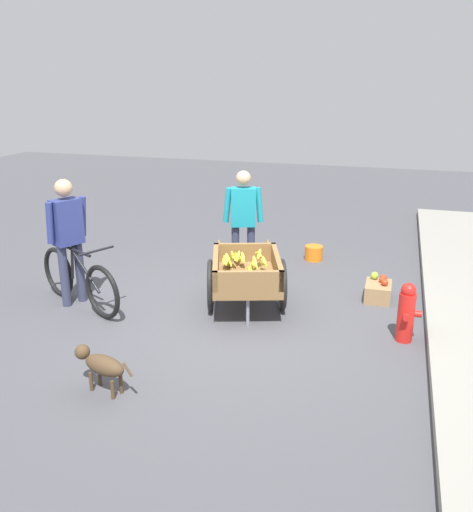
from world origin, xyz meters
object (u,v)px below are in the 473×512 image
object	(u,v)px
apple_crate	(378,290)
fruit_cart	(246,275)
cyclist_person	(68,231)
plastic_bucket	(314,253)
vendor_person	(243,215)
fire_hydrant	(406,312)
dog	(101,364)
bicycle	(79,280)

from	to	relation	value
apple_crate	fruit_cart	bearing A→B (deg)	-63.41
cyclist_person	plastic_bucket	world-z (taller)	cyclist_person
cyclist_person	vendor_person	bearing A→B (deg)	130.93
fruit_cart	vendor_person	world-z (taller)	vendor_person
fruit_cart	plastic_bucket	distance (m)	2.19
fire_hydrant	plastic_bucket	distance (m)	2.79
cyclist_person	plastic_bucket	xyz separation A→B (m)	(-2.57, 2.63, -0.84)
fruit_cart	fire_hydrant	bearing A→B (deg)	80.58
plastic_bucket	cyclist_person	bearing A→B (deg)	-45.72
fire_hydrant	cyclist_person	bearing A→B (deg)	-87.88
dog	apple_crate	xyz separation A→B (m)	(-2.91, 2.30, -0.15)
plastic_bucket	dog	bearing A→B (deg)	-16.49
cyclist_person	apple_crate	bearing A→B (deg)	108.58
cyclist_person	bicycle	bearing A→B (deg)	64.00
bicycle	apple_crate	world-z (taller)	bicycle
apple_crate	dog	bearing A→B (deg)	-38.31
cyclist_person	plastic_bucket	bearing A→B (deg)	134.28
fruit_cart	dog	distance (m)	2.27
fire_hydrant	apple_crate	world-z (taller)	fire_hydrant
dog	fire_hydrant	distance (m)	3.20
fire_hydrant	apple_crate	xyz separation A→B (m)	(-1.09, -0.33, -0.21)
vendor_person	bicycle	xyz separation A→B (m)	(1.61, -1.64, -0.55)
fruit_cart	dog	xyz separation A→B (m)	(2.13, -0.75, -0.17)
vendor_person	dog	world-z (taller)	vendor_person
fruit_cart	bicycle	bearing A→B (deg)	-75.17
dog	plastic_bucket	size ratio (longest dim) A/B	2.35
fruit_cart	bicycle	distance (m)	2.06
vendor_person	plastic_bucket	size ratio (longest dim) A/B	5.44
cyclist_person	fire_hydrant	xyz separation A→B (m)	(-0.15, 4.01, -0.61)
vendor_person	dog	bearing A→B (deg)	-7.08
plastic_bucket	apple_crate	xyz separation A→B (m)	(1.33, 1.04, 0.01)
cyclist_person	plastic_bucket	distance (m)	3.77
vendor_person	fruit_cart	bearing A→B (deg)	17.88
fruit_cart	fire_hydrant	world-z (taller)	fruit_cart
fruit_cart	vendor_person	bearing A→B (deg)	-162.12
fire_hydrant	vendor_person	bearing A→B (deg)	-122.01
fruit_cart	apple_crate	bearing A→B (deg)	116.59
dog	plastic_bucket	xyz separation A→B (m)	(-4.24, 1.26, -0.16)
fruit_cart	bicycle	xyz separation A→B (m)	(0.53, -1.99, -0.09)
dog	plastic_bucket	world-z (taller)	dog
vendor_person	plastic_bucket	distance (m)	1.56
bicycle	dog	xyz separation A→B (m)	(1.61, 1.24, -0.08)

